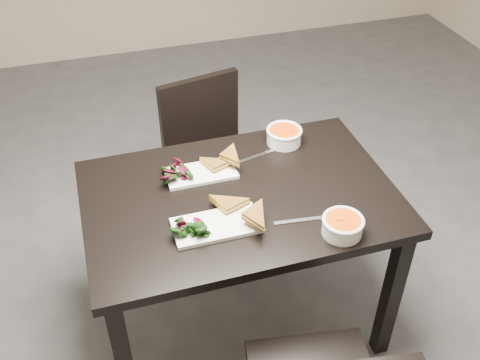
{
  "coord_description": "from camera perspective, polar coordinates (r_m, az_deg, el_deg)",
  "views": [
    {
      "loc": [
        -0.83,
        -2.06,
        2.13
      ],
      "look_at": [
        -0.35,
        -0.48,
        0.82
      ],
      "focal_mm": 41.72,
      "sensor_mm": 36.0,
      "label": 1
    }
  ],
  "objects": [
    {
      "name": "soup_bowl_near",
      "position": [
        2.0,
        10.46,
        -4.54
      ],
      "size": [
        0.15,
        0.15,
        0.07
      ],
      "color": "white",
      "rests_on": "table"
    },
    {
      "name": "table",
      "position": [
        2.22,
        0.0,
        -3.42
      ],
      "size": [
        1.2,
        0.8,
        0.75
      ],
      "color": "black",
      "rests_on": "ground"
    },
    {
      "name": "sandwich_far",
      "position": [
        2.23,
        -2.32,
        1.39
      ],
      "size": [
        0.17,
        0.15,
        0.05
      ],
      "primitive_type": null,
      "rotation": [
        0.0,
        0.0,
        0.36
      ],
      "color": "#90621E",
      "rests_on": "plate_far"
    },
    {
      "name": "plate_near",
      "position": [
        2.01,
        -2.41,
        -4.66
      ],
      "size": [
        0.31,
        0.16,
        0.02
      ],
      "primitive_type": "cube",
      "color": "white",
      "rests_on": "table"
    },
    {
      "name": "cutlery_far",
      "position": [
        2.35,
        1.83,
        2.5
      ],
      "size": [
        0.18,
        0.06,
        0.0
      ],
      "primitive_type": "cube",
      "rotation": [
        0.0,
        0.0,
        0.24
      ],
      "color": "silver",
      "rests_on": "table"
    },
    {
      "name": "sandwich_near",
      "position": [
        2.01,
        -0.75,
        -3.32
      ],
      "size": [
        0.19,
        0.17,
        0.05
      ],
      "primitive_type": null,
      "rotation": [
        0.0,
        0.0,
        0.36
      ],
      "color": "#90621E",
      "rests_on": "plate_near"
    },
    {
      "name": "ground",
      "position": [
        3.07,
        3.61,
        -5.5
      ],
      "size": [
        5.0,
        5.0,
        0.0
      ],
      "primitive_type": "plane",
      "color": "#47474C",
      "rests_on": "ground"
    },
    {
      "name": "chair_far",
      "position": [
        2.83,
        -3.03,
        2.87
      ],
      "size": [
        0.5,
        0.5,
        0.85
      ],
      "rotation": [
        0.0,
        0.0,
        0.21
      ],
      "color": "black",
      "rests_on": "ground"
    },
    {
      "name": "salad_near",
      "position": [
        1.97,
        -5.24,
        -4.59
      ],
      "size": [
        0.1,
        0.09,
        0.04
      ],
      "primitive_type": null,
      "color": "black",
      "rests_on": "plate_near"
    },
    {
      "name": "soup_bowl_far",
      "position": [
        2.42,
        4.53,
        4.62
      ],
      "size": [
        0.16,
        0.16,
        0.07
      ],
      "color": "white",
      "rests_on": "table"
    },
    {
      "name": "cutlery_near",
      "position": [
        2.05,
        5.95,
        -4.14
      ],
      "size": [
        0.18,
        0.04,
        0.0
      ],
      "primitive_type": "cube",
      "rotation": [
        0.0,
        0.0,
        -0.11
      ],
      "color": "silver",
      "rests_on": "table"
    },
    {
      "name": "plate_far",
      "position": [
        2.25,
        -4.0,
        0.71
      ],
      "size": [
        0.28,
        0.14,
        0.01
      ],
      "primitive_type": "cube",
      "color": "white",
      "rests_on": "table"
    },
    {
      "name": "salad_far",
      "position": [
        2.22,
        -6.54,
        0.79
      ],
      "size": [
        0.09,
        0.08,
        0.04
      ],
      "primitive_type": null,
      "color": "black",
      "rests_on": "plate_far"
    }
  ]
}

